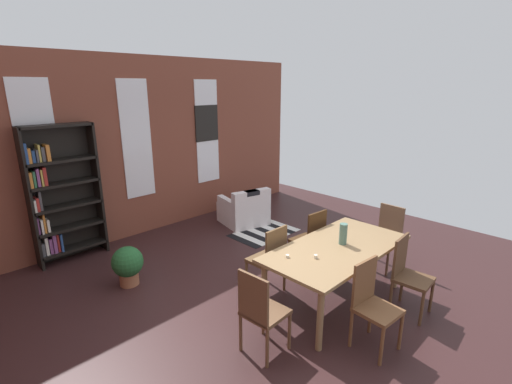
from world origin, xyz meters
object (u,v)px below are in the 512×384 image
(bookshelf_tall, at_px, (60,195))
(potted_plant_by_shelf, at_px, (128,264))
(dining_table, at_px, (337,252))
(dining_chair_head_right, at_px, (386,235))
(vase_on_table, at_px, (343,234))
(dining_chair_far_left, at_px, (270,257))
(armchair_white, at_px, (244,210))
(dining_chair_near_left, at_px, (372,302))
(dining_chair_head_left, at_px, (261,310))
(dining_chair_near_right, at_px, (408,273))
(dining_chair_far_right, at_px, (310,238))

(bookshelf_tall, bearing_deg, potted_plant_by_shelf, -77.21)
(dining_table, relative_size, dining_chair_head_right, 2.07)
(vase_on_table, distance_m, dining_chair_far_left, 0.99)
(dining_chair_far_left, bearing_deg, dining_table, -58.58)
(vase_on_table, relative_size, armchair_white, 0.28)
(dining_chair_near_left, bearing_deg, dining_chair_far_left, 90.24)
(dining_chair_head_left, distance_m, dining_chair_near_right, 1.93)
(dining_chair_near_right, bearing_deg, dining_chair_far_right, 90.01)
(dining_chair_near_right, xyz_separation_m, dining_chair_near_left, (-0.87, -0.00, 0.00))
(dining_chair_head_left, height_order, dining_chair_near_left, same)
(armchair_white, xyz_separation_m, potted_plant_by_shelf, (-2.74, -0.57, 0.03))
(dining_chair_near_left, height_order, armchair_white, dining_chair_near_left)
(dining_chair_head_right, bearing_deg, dining_chair_near_left, -158.05)
(dining_table, xyz_separation_m, bookshelf_tall, (-2.00, 3.66, 0.39))
(vase_on_table, xyz_separation_m, dining_chair_near_left, (-0.56, -0.72, -0.38))
(dining_chair_near_right, height_order, dining_chair_far_left, same)
(dining_chair_head_right, height_order, potted_plant_by_shelf, dining_chair_head_right)
(vase_on_table, bearing_deg, armchair_white, 71.47)
(dining_table, xyz_separation_m, dining_chair_head_right, (1.36, -0.00, -0.17))
(dining_chair_far_right, distance_m, dining_chair_head_right, 1.17)
(dining_chair_far_right, height_order, armchair_white, dining_chair_far_right)
(dining_table, bearing_deg, bookshelf_tall, 118.66)
(dining_chair_near_left, xyz_separation_m, dining_chair_head_right, (1.79, 0.72, 0.00))
(dining_chair_near_left, xyz_separation_m, potted_plant_by_shelf, (-1.24, 2.97, -0.20))
(dining_chair_head_left, xyz_separation_m, bookshelf_tall, (-0.64, 3.66, 0.56))
(dining_chair_near_right, bearing_deg, dining_chair_head_left, 158.13)
(dining_chair_near_right, distance_m, dining_chair_head_right, 1.17)
(bookshelf_tall, xyz_separation_m, potted_plant_by_shelf, (0.32, -1.41, -0.76))
(dining_table, bearing_deg, dining_chair_near_right, -58.88)
(vase_on_table, relative_size, dining_chair_far_right, 0.28)
(dining_chair_near_right, distance_m, potted_plant_by_shelf, 3.65)
(dining_table, height_order, vase_on_table, vase_on_table)
(dining_chair_near_left, bearing_deg, potted_plant_by_shelf, 112.69)
(armchair_white, bearing_deg, potted_plant_by_shelf, -168.16)
(dining_chair_head_left, distance_m, dining_chair_head_right, 2.71)
(dining_chair_far_right, relative_size, armchair_white, 0.99)
(dining_chair_head_left, bearing_deg, potted_plant_by_shelf, 98.13)
(dining_chair_far_right, xyz_separation_m, armchair_white, (0.63, 2.10, -0.23))
(dining_table, height_order, dining_chair_far_right, dining_chair_far_right)
(dining_table, relative_size, vase_on_table, 7.33)
(dining_chair_far_right, xyz_separation_m, bookshelf_tall, (-2.44, 2.93, 0.56))
(dining_chair_far_right, bearing_deg, armchair_white, 73.35)
(vase_on_table, bearing_deg, dining_chair_near_right, -66.24)
(armchair_white, distance_m, potted_plant_by_shelf, 2.80)
(dining_chair_far_right, relative_size, bookshelf_tall, 0.45)
(dining_chair_far_left, height_order, bookshelf_tall, bookshelf_tall)
(vase_on_table, relative_size, dining_chair_head_right, 0.28)
(dining_chair_near_right, relative_size, dining_chair_head_right, 1.00)
(dining_table, distance_m, vase_on_table, 0.24)
(dining_chair_near_left, bearing_deg, dining_chair_near_right, 0.01)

